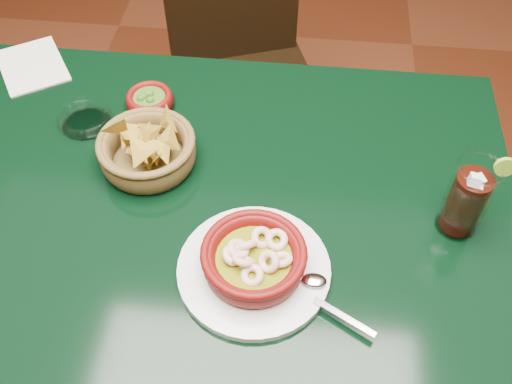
# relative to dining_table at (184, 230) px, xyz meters

# --- Properties ---
(ground) EXTENTS (7.00, 7.00, 0.00)m
(ground) POSITION_rel_dining_table_xyz_m (0.00, 0.00, -0.65)
(ground) COLOR #471C0C
(ground) RESTS_ON ground
(dining_table) EXTENTS (1.20, 0.80, 0.75)m
(dining_table) POSITION_rel_dining_table_xyz_m (0.00, 0.00, 0.00)
(dining_table) COLOR black
(dining_table) RESTS_ON ground
(dining_chair) EXTENTS (0.52, 0.52, 0.88)m
(dining_chair) POSITION_rel_dining_table_xyz_m (0.02, 0.70, -0.17)
(dining_chair) COLOR black
(dining_chair) RESTS_ON ground
(shrimp_plate) EXTENTS (0.31, 0.25, 0.07)m
(shrimp_plate) POSITION_rel_dining_table_xyz_m (0.15, -0.14, 0.13)
(shrimp_plate) COLOR silver
(shrimp_plate) RESTS_ON dining_table
(chip_basket) EXTENTS (0.21, 0.21, 0.13)m
(chip_basket) POSITION_rel_dining_table_xyz_m (-0.07, 0.08, 0.13)
(chip_basket) COLOR brown
(chip_basket) RESTS_ON dining_table
(guacamole_ramekin) EXTENTS (0.11, 0.11, 0.04)m
(guacamole_ramekin) POSITION_rel_dining_table_xyz_m (-0.10, 0.23, 0.12)
(guacamole_ramekin) COLOR #530807
(guacamole_ramekin) RESTS_ON dining_table
(cola_drink) EXTENTS (0.15, 0.15, 0.17)m
(cola_drink) POSITION_rel_dining_table_xyz_m (0.48, -0.01, 0.17)
(cola_drink) COLOR white
(cola_drink) RESTS_ON dining_table
(glass_ashtray) EXTENTS (0.12, 0.12, 0.03)m
(glass_ashtray) POSITION_rel_dining_table_xyz_m (-0.22, 0.17, 0.11)
(glass_ashtray) COLOR white
(glass_ashtray) RESTS_ON dining_table
(paper_menu) EXTENTS (0.20, 0.21, 0.00)m
(paper_menu) POSITION_rel_dining_table_xyz_m (-0.39, 0.33, 0.10)
(paper_menu) COLOR beige
(paper_menu) RESTS_ON dining_table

